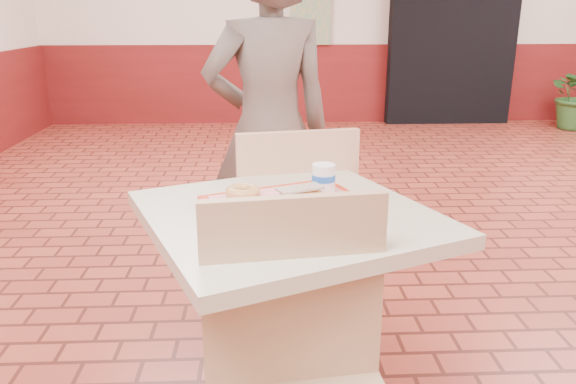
{
  "coord_description": "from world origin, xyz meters",
  "views": [
    {
      "loc": [
        -1.23,
        -2.39,
        1.42
      ],
      "look_at": [
        -1.16,
        -0.8,
        0.9
      ],
      "focal_mm": 35.0,
      "sensor_mm": 36.0,
      "label": 1
    }
  ],
  "objects_px": {
    "ring_donut": "(243,192)",
    "chair_main_back": "(291,231)",
    "long_john_donut": "(298,196)",
    "serving_tray": "(288,207)",
    "main_table": "(288,293)",
    "paper_cup": "(324,178)",
    "customer": "(269,131)"
  },
  "relations": [
    {
      "from": "serving_tray",
      "to": "long_john_donut",
      "type": "height_order",
      "value": "long_john_donut"
    },
    {
      "from": "main_table",
      "to": "chair_main_back",
      "type": "xyz_separation_m",
      "value": [
        0.04,
        0.55,
        -0.01
      ]
    },
    {
      "from": "main_table",
      "to": "long_john_donut",
      "type": "distance_m",
      "value": 0.33
    },
    {
      "from": "customer",
      "to": "ring_donut",
      "type": "xyz_separation_m",
      "value": [
        -0.1,
        -1.03,
        0.02
      ]
    },
    {
      "from": "main_table",
      "to": "serving_tray",
      "type": "bearing_deg",
      "value": -153.43
    },
    {
      "from": "ring_donut",
      "to": "chair_main_back",
      "type": "bearing_deg",
      "value": 70.65
    },
    {
      "from": "paper_cup",
      "to": "chair_main_back",
      "type": "bearing_deg",
      "value": 99.43
    },
    {
      "from": "main_table",
      "to": "paper_cup",
      "type": "xyz_separation_m",
      "value": [
        0.11,
        0.08,
        0.35
      ]
    },
    {
      "from": "customer",
      "to": "long_john_donut",
      "type": "bearing_deg",
      "value": 79.77
    },
    {
      "from": "long_john_donut",
      "to": "paper_cup",
      "type": "height_order",
      "value": "paper_cup"
    },
    {
      "from": "serving_tray",
      "to": "paper_cup",
      "type": "relative_size",
      "value": 4.97
    },
    {
      "from": "serving_tray",
      "to": "ring_donut",
      "type": "height_order",
      "value": "ring_donut"
    },
    {
      "from": "main_table",
      "to": "long_john_donut",
      "type": "bearing_deg",
      "value": -15.42
    },
    {
      "from": "main_table",
      "to": "serving_tray",
      "type": "height_order",
      "value": "serving_tray"
    },
    {
      "from": "customer",
      "to": "ring_donut",
      "type": "relative_size",
      "value": 15.97
    },
    {
      "from": "serving_tray",
      "to": "ring_donut",
      "type": "relative_size",
      "value": 4.24
    },
    {
      "from": "main_table",
      "to": "paper_cup",
      "type": "height_order",
      "value": "paper_cup"
    },
    {
      "from": "chair_main_back",
      "to": "long_john_donut",
      "type": "height_order",
      "value": "chair_main_back"
    },
    {
      "from": "main_table",
      "to": "long_john_donut",
      "type": "xyz_separation_m",
      "value": [
        0.03,
        -0.01,
        0.33
      ]
    },
    {
      "from": "serving_tray",
      "to": "paper_cup",
      "type": "distance_m",
      "value": 0.15
    },
    {
      "from": "chair_main_back",
      "to": "ring_donut",
      "type": "bearing_deg",
      "value": 61.2
    },
    {
      "from": "paper_cup",
      "to": "ring_donut",
      "type": "bearing_deg",
      "value": -173.17
    },
    {
      "from": "long_john_donut",
      "to": "paper_cup",
      "type": "relative_size",
      "value": 1.84
    },
    {
      "from": "main_table",
      "to": "paper_cup",
      "type": "distance_m",
      "value": 0.38
    },
    {
      "from": "chair_main_back",
      "to": "serving_tray",
      "type": "relative_size",
      "value": 2.17
    },
    {
      "from": "long_john_donut",
      "to": "customer",
      "type": "bearing_deg",
      "value": 93.72
    },
    {
      "from": "main_table",
      "to": "ring_donut",
      "type": "bearing_deg",
      "value": 158.73
    },
    {
      "from": "ring_donut",
      "to": "paper_cup",
      "type": "distance_m",
      "value": 0.25
    },
    {
      "from": "chair_main_back",
      "to": "ring_donut",
      "type": "distance_m",
      "value": 0.62
    },
    {
      "from": "ring_donut",
      "to": "paper_cup",
      "type": "relative_size",
      "value": 1.17
    },
    {
      "from": "chair_main_back",
      "to": "long_john_donut",
      "type": "xyz_separation_m",
      "value": [
        -0.01,
        -0.56,
        0.34
      ]
    },
    {
      "from": "customer",
      "to": "serving_tray",
      "type": "distance_m",
      "value": 1.08
    }
  ]
}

